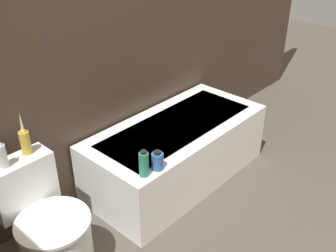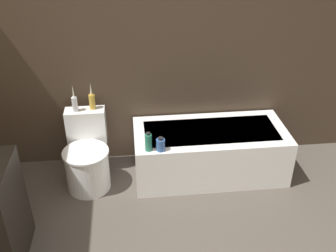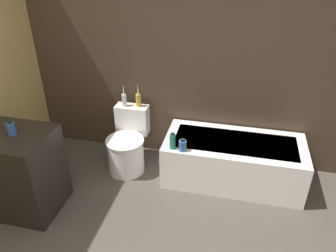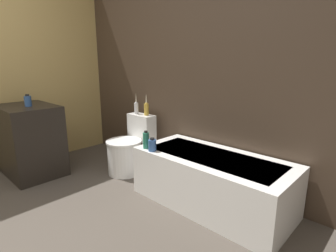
# 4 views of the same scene
# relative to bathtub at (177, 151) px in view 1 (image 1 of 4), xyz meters

# --- Properties ---
(wall_back_tiled) EXTENTS (6.40, 0.06, 2.60)m
(wall_back_tiled) POSITION_rel_bathtub_xyz_m (-0.81, 0.39, 1.05)
(wall_back_tiled) COLOR #423326
(wall_back_tiled) RESTS_ON ground_plane
(bathtub) EXTENTS (1.46, 0.68, 0.48)m
(bathtub) POSITION_rel_bathtub_xyz_m (0.00, 0.00, 0.00)
(bathtub) COLOR white
(bathtub) RESTS_ON ground
(toilet) EXTENTS (0.42, 0.58, 0.68)m
(toilet) POSITION_rel_bathtub_xyz_m (-1.18, -0.05, 0.03)
(toilet) COLOR white
(toilet) RESTS_ON ground
(vase_gold) EXTENTS (0.05, 0.05, 0.27)m
(vase_gold) POSITION_rel_bathtub_xyz_m (-1.26, 0.16, 0.53)
(vase_gold) COLOR silver
(vase_gold) RESTS_ON toilet
(vase_silver) EXTENTS (0.06, 0.06, 0.27)m
(vase_silver) POSITION_rel_bathtub_xyz_m (-1.10, 0.19, 0.53)
(vase_silver) COLOR gold
(vase_silver) RESTS_ON toilet
(shampoo_bottle_tall) EXTENTS (0.06, 0.06, 0.18)m
(shampoo_bottle_tall) POSITION_rel_bathtub_xyz_m (-0.61, -0.27, 0.32)
(shampoo_bottle_tall) COLOR #267259
(shampoo_bottle_tall) RESTS_ON bathtub
(shampoo_bottle_short) EXTENTS (0.08, 0.08, 0.13)m
(shampoo_bottle_short) POSITION_rel_bathtub_xyz_m (-0.50, -0.28, 0.30)
(shampoo_bottle_short) COLOR #335999
(shampoo_bottle_short) RESTS_ON bathtub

